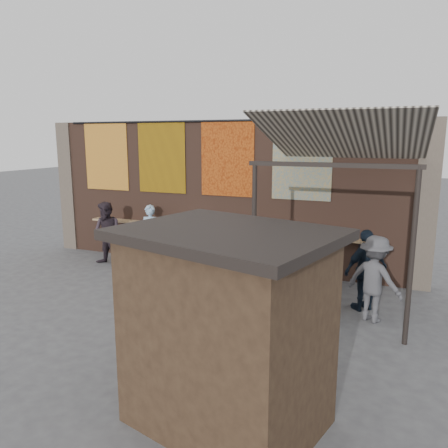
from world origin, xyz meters
name	(u,v)px	position (x,y,z in m)	size (l,w,h in m)	color
ground	(174,295)	(0.00, 0.00, 0.00)	(70.00, 70.00, 0.00)	#474749
brick_wall	(220,194)	(0.00, 2.70, 2.00)	(10.00, 0.40, 4.00)	brown
pier_left	(71,187)	(-5.20, 2.70, 2.00)	(0.50, 0.50, 4.00)	#4C4238
pier_right	(426,205)	(5.20, 2.70, 2.00)	(0.50, 0.50, 4.00)	#4C4238
eating_counter	(215,229)	(0.00, 2.33, 1.10)	(8.00, 0.32, 0.05)	#9E7A51
shelf_box	(198,222)	(-0.49, 2.30, 1.25)	(0.57, 0.32, 0.25)	white
tapestry_redgold	(106,156)	(-3.60, 2.48, 3.00)	(1.50, 0.02, 2.00)	maroon
tapestry_sun	(162,157)	(-1.70, 2.48, 3.00)	(1.50, 0.02, 2.00)	orange
tapestry_orange	(227,159)	(0.30, 2.48, 3.00)	(1.50, 0.02, 2.00)	#B45016
tapestry_multi	(302,160)	(2.30, 2.48, 3.00)	(1.50, 0.02, 2.00)	#276492
hang_rail	(217,121)	(0.00, 2.47, 3.98)	(0.06, 0.06, 9.50)	black
scooter_stool_0	(133,249)	(-2.50, 2.04, 0.34)	(0.32, 0.71, 0.67)	black
scooter_stool_1	(148,252)	(-1.97, 2.02, 0.34)	(0.32, 0.71, 0.67)	maroon
scooter_stool_2	(167,251)	(-1.35, 2.02, 0.41)	(0.39, 0.87, 0.82)	navy
scooter_stool_3	(184,253)	(-0.78, 1.99, 0.41)	(0.39, 0.87, 0.82)	#231752
scooter_stool_4	(202,257)	(-0.22, 1.96, 0.38)	(0.36, 0.80, 0.76)	#165A39
scooter_stool_5	(220,259)	(0.30, 1.99, 0.37)	(0.35, 0.78, 0.74)	#1A134A
scooter_stool_6	(241,262)	(0.88, 2.01, 0.34)	(0.32, 0.71, 0.67)	#0E4720
scooter_stool_7	(259,264)	(1.39, 2.00, 0.36)	(0.34, 0.75, 0.71)	black
scooter_stool_8	(280,264)	(1.94, 2.03, 0.39)	(0.37, 0.82, 0.78)	navy
diner_left	(151,235)	(-1.84, 2.00, 0.85)	(0.62, 0.41, 1.69)	#98BEDE
diner_right	(107,234)	(-2.89, 1.41, 0.90)	(0.87, 0.68, 1.80)	#2D232B
shopper_navy	(366,270)	(4.09, 0.76, 0.86)	(1.00, 0.42, 1.71)	black
shopper_grey	(374,279)	(4.29, 0.25, 0.85)	(1.10, 0.63, 1.71)	#4D4D51
shopper_tan	(309,273)	(3.00, 0.38, 0.78)	(0.76, 0.49, 1.55)	#93865D
market_stall	(227,334)	(2.82, -3.75, 1.19)	(2.20, 1.65, 2.38)	black
stall_roof	(227,234)	(2.82, -3.75, 2.44)	(2.46, 1.89, 0.12)	black
stall_sign	(265,275)	(3.04, -2.92, 1.72)	(1.20, 0.04, 0.50)	gold
stall_shelf	(264,334)	(3.04, -2.92, 0.87)	(1.82, 0.10, 0.06)	#473321
awning_canvas	(344,137)	(3.50, 0.90, 3.55)	(3.20, 3.40, 0.03)	beige
awning_ledger	(354,120)	(3.50, 2.49, 3.95)	(3.30, 0.08, 0.12)	#33261C
awning_header	(332,165)	(3.50, -0.60, 3.08)	(3.00, 0.08, 0.08)	black
awning_post_left	(254,243)	(2.10, -0.60, 1.55)	(0.09, 0.09, 3.10)	black
awning_post_right	(412,258)	(4.90, -0.60, 1.55)	(0.09, 0.09, 3.10)	black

